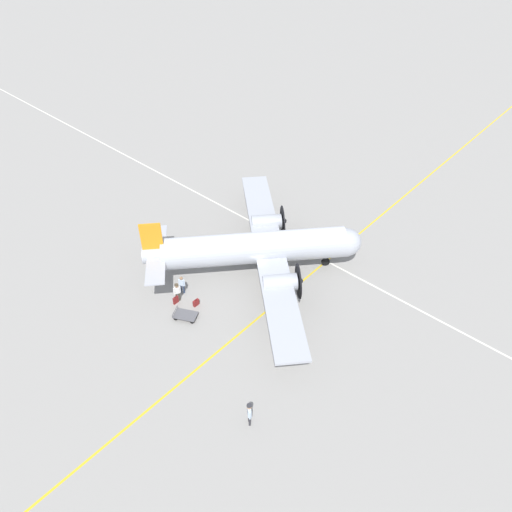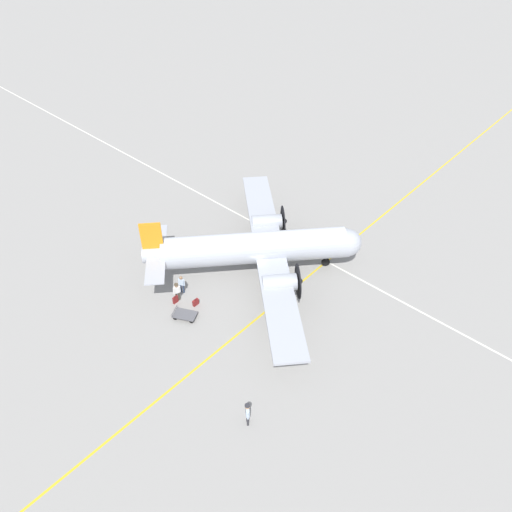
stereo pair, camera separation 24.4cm
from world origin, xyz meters
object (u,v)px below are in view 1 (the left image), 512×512
ramp_agent (177,291)px  baggage_cart (185,315)px  airliner_main (261,247)px  suitcase_near_door (176,300)px  passenger_boarding (182,283)px  suitcase_upright_spare (196,303)px  crew_foreground (249,412)px

ramp_agent → baggage_cart: (-0.84, -1.73, -0.79)m
ramp_agent → baggage_cart: 2.08m
airliner_main → suitcase_near_door: bearing=-156.1°
passenger_boarding → ramp_agent: bearing=-86.5°
suitcase_upright_spare → airliner_main: bearing=-8.9°
airliner_main → crew_foreground: airliner_main is taller
passenger_boarding → suitcase_upright_spare: (-0.26, -1.79, -0.74)m
airliner_main → baggage_cart: (-7.69, 0.64, -2.12)m
airliner_main → ramp_agent: 7.37m
crew_foreground → passenger_boarding: crew_foreground is taller
passenger_boarding → ramp_agent: size_ratio=0.96×
crew_foreground → baggage_cart: crew_foreground is taller
suitcase_near_door → airliner_main: bearing=-17.9°
passenger_boarding → baggage_cart: 2.80m
suitcase_near_door → passenger_boarding: bearing=22.7°
crew_foreground → ramp_agent: size_ratio=1.12×
passenger_boarding → airliner_main: bearing=42.3°
airliner_main → crew_foreground: size_ratio=9.66×
passenger_boarding → crew_foreground: bearing=-46.2°
crew_foreground → ramp_agent: bearing=19.7°
crew_foreground → suitcase_upright_spare: (4.69, 9.71, -0.92)m
suitcase_upright_spare → passenger_boarding: bearing=81.9°
passenger_boarding → ramp_agent: 0.92m
passenger_boarding → suitcase_near_door: passenger_boarding is taller
airliner_main → passenger_boarding: (-6.03, 2.78, -1.39)m
passenger_boarding → suitcase_upright_spare: passenger_boarding is taller
suitcase_near_door → crew_foreground: bearing=-109.2°
crew_foreground → suitcase_upright_spare: size_ratio=3.36×
airliner_main → suitcase_near_door: (-7.14, 2.31, -2.08)m
passenger_boarding → suitcase_upright_spare: size_ratio=2.90×
passenger_boarding → suitcase_upright_spare: 1.95m
suitcase_near_door → baggage_cart: bearing=-108.3°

